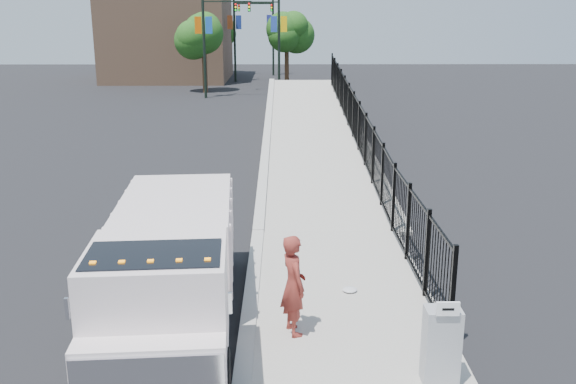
{
  "coord_description": "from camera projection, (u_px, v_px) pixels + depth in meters",
  "views": [
    {
      "loc": [
        0.65,
        -12.02,
        5.74
      ],
      "look_at": [
        0.77,
        2.0,
        1.76
      ],
      "focal_mm": 40.0,
      "sensor_mm": 36.0,
      "label": 1
    }
  ],
  "objects": [
    {
      "name": "light_pole_2",
      "position": [
        238.0,
        28.0,
        52.36
      ],
      "size": [
        3.78,
        0.22,
        8.0
      ],
      "color": "black",
      "rests_on": "ground"
    },
    {
      "name": "light_pole_3",
      "position": [
        270.0,
        26.0,
        57.53
      ],
      "size": [
        3.77,
        0.22,
        8.0
      ],
      "color": "black",
      "rests_on": "ground"
    },
    {
      "name": "truck",
      "position": [
        170.0,
        266.0,
        11.54
      ],
      "size": [
        2.65,
        6.93,
        2.33
      ],
      "rotation": [
        0.0,
        0.0,
        0.07
      ],
      "color": "black",
      "rests_on": "ground"
    },
    {
      "name": "light_pole_1",
      "position": [
        275.0,
        30.0,
        45.64
      ],
      "size": [
        3.78,
        0.22,
        8.0
      ],
      "color": "black",
      "rests_on": "ground"
    },
    {
      "name": "ramp",
      "position": [
        316.0,
        144.0,
        28.54
      ],
      "size": [
        3.95,
        24.06,
        3.19
      ],
      "primitive_type": "cube",
      "rotation": [
        0.06,
        0.0,
        0.0
      ],
      "color": "#9E998E",
      "rests_on": "ground"
    },
    {
      "name": "worker",
      "position": [
        293.0,
        285.0,
        11.38
      ],
      "size": [
        0.65,
        0.79,
        1.86
      ],
      "primitive_type": "imported",
      "rotation": [
        0.0,
        0.0,
        1.92
      ],
      "color": "maroon",
      "rests_on": "sidewalk"
    },
    {
      "name": "arrow_sign",
      "position": [
        448.0,
        309.0,
        9.5
      ],
      "size": [
        0.35,
        0.04,
        0.22
      ],
      "primitive_type": "cube",
      "color": "white",
      "rests_on": "utility_cabinet"
    },
    {
      "name": "building",
      "position": [
        169.0,
        32.0,
        54.29
      ],
      "size": [
        10.0,
        10.0,
        8.0
      ],
      "primitive_type": "cube",
      "color": "#8C664C",
      "rests_on": "ground"
    },
    {
      "name": "light_pole_0",
      "position": [
        208.0,
        32.0,
        42.4
      ],
      "size": [
        3.77,
        0.22,
        8.0
      ],
      "color": "black",
      "rests_on": "ground"
    },
    {
      "name": "tree_1",
      "position": [
        287.0,
        34.0,
        50.84
      ],
      "size": [
        2.67,
        2.67,
        5.34
      ],
      "color": "#382314",
      "rests_on": "ground"
    },
    {
      "name": "tree_2",
      "position": [
        221.0,
        30.0,
        59.49
      ],
      "size": [
        2.57,
        2.57,
        5.28
      ],
      "color": "#382314",
      "rests_on": "ground"
    },
    {
      "name": "ground",
      "position": [
        251.0,
        301.0,
        13.13
      ],
      "size": [
        120.0,
        120.0,
        0.0
      ],
      "primitive_type": "plane",
      "color": "black",
      "rests_on": "ground"
    },
    {
      "name": "iron_fence",
      "position": [
        358.0,
        142.0,
        24.45
      ],
      "size": [
        0.1,
        28.0,
        1.8
      ],
      "primitive_type": "cube",
      "color": "black",
      "rests_on": "ground"
    },
    {
      "name": "curb",
      "position": [
        246.0,
        347.0,
        11.18
      ],
      "size": [
        0.3,
        12.0,
        0.16
      ],
      "primitive_type": "cube",
      "color": "#ADAAA3",
      "rests_on": "ground"
    },
    {
      "name": "utility_cabinet",
      "position": [
        441.0,
        346.0,
        9.91
      ],
      "size": [
        0.55,
        0.4,
        1.25
      ],
      "primitive_type": "cube",
      "color": "gray",
      "rests_on": "sidewalk"
    },
    {
      "name": "debris",
      "position": [
        350.0,
        290.0,
        13.3
      ],
      "size": [
        0.31,
        0.31,
        0.08
      ],
      "primitive_type": "ellipsoid",
      "color": "silver",
      "rests_on": "sidewalk"
    },
    {
      "name": "sidewalk",
      "position": [
        356.0,
        348.0,
        11.2
      ],
      "size": [
        3.55,
        12.0,
        0.12
      ],
      "primitive_type": "cube",
      "color": "#9E998E",
      "rests_on": "ground"
    },
    {
      "name": "tree_0",
      "position": [
        204.0,
        36.0,
        45.34
      ],
      "size": [
        2.99,
        2.99,
        5.49
      ],
      "color": "#382314",
      "rests_on": "ground"
    }
  ]
}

